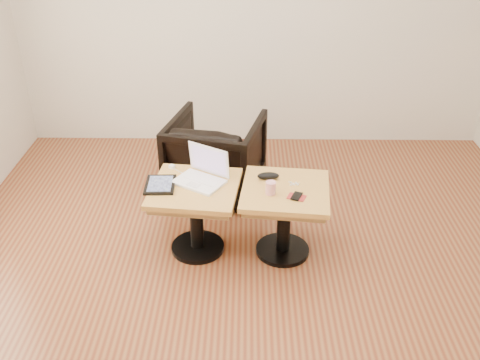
{
  "coord_description": "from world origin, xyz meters",
  "views": [
    {
      "loc": [
        -0.08,
        -2.74,
        2.39
      ],
      "look_at": [
        -0.12,
        0.39,
        0.58
      ],
      "focal_mm": 40.0,
      "sensor_mm": 36.0,
      "label": 1
    }
  ],
  "objects_px": {
    "laptop": "(202,175)",
    "striped_cup": "(271,188)",
    "side_table_left": "(196,202)",
    "side_table_right": "(285,205)",
    "armchair": "(216,155)"
  },
  "relations": [
    {
      "from": "side_table_right",
      "to": "side_table_left",
      "type": "bearing_deg",
      "value": -176.26
    },
    {
      "from": "laptop",
      "to": "armchair",
      "type": "distance_m",
      "value": 0.81
    },
    {
      "from": "striped_cup",
      "to": "armchair",
      "type": "distance_m",
      "value": 1.05
    },
    {
      "from": "side_table_left",
      "to": "side_table_right",
      "type": "distance_m",
      "value": 0.62
    },
    {
      "from": "side_table_left",
      "to": "armchair",
      "type": "bearing_deg",
      "value": 89.86
    },
    {
      "from": "side_table_right",
      "to": "striped_cup",
      "type": "relative_size",
      "value": 7.32
    },
    {
      "from": "side_table_right",
      "to": "armchair",
      "type": "height_order",
      "value": "armchair"
    },
    {
      "from": "laptop",
      "to": "armchair",
      "type": "xyz_separation_m",
      "value": [
        0.05,
        0.77,
        -0.24
      ]
    },
    {
      "from": "armchair",
      "to": "side_table_left",
      "type": "bearing_deg",
      "value": 97.61
    },
    {
      "from": "laptop",
      "to": "striped_cup",
      "type": "distance_m",
      "value": 0.49
    },
    {
      "from": "side_table_right",
      "to": "striped_cup",
      "type": "xyz_separation_m",
      "value": [
        -0.1,
        -0.07,
        0.18
      ]
    },
    {
      "from": "laptop",
      "to": "striped_cup",
      "type": "bearing_deg",
      "value": 11.69
    },
    {
      "from": "side_table_right",
      "to": "laptop",
      "type": "height_order",
      "value": "laptop"
    },
    {
      "from": "laptop",
      "to": "armchair",
      "type": "bearing_deg",
      "value": 117.72
    },
    {
      "from": "side_table_right",
      "to": "armchair",
      "type": "bearing_deg",
      "value": 127.1
    }
  ]
}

